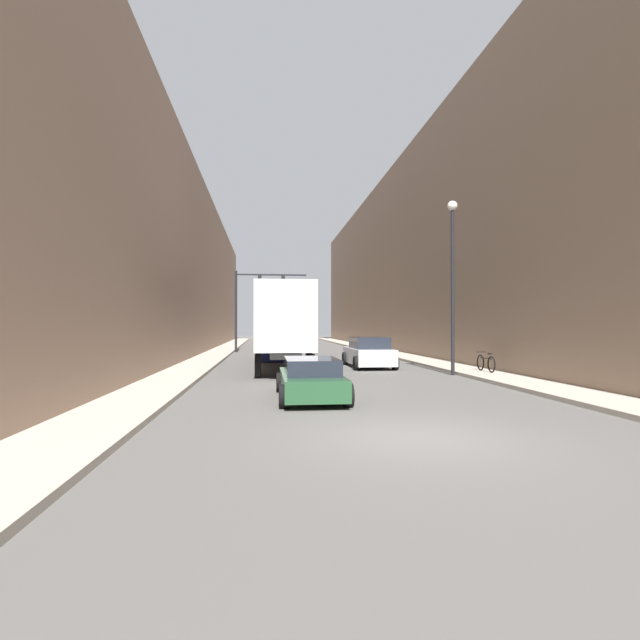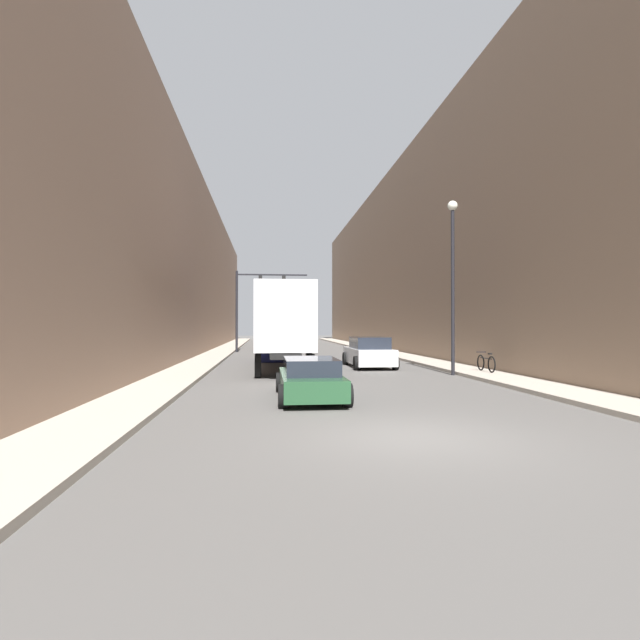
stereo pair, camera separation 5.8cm
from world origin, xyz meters
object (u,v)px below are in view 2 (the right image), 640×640
suv_car (369,353)px  semi_truck (281,325)px  traffic_signal_gantry (253,297)px  street_lamp (453,265)px  sedan_car (310,379)px  parked_bicycle (486,363)px

suv_car → semi_truck: bearing=176.4°
traffic_signal_gantry → street_lamp: (9.35, -20.37, 0.27)m
sedan_car → parked_bicycle: sedan_car is taller
suv_car → street_lamp: bearing=-57.3°
semi_truck → suv_car: (4.57, -0.29, -1.48)m
sedan_car → parked_bicycle: bearing=37.2°
sedan_car → traffic_signal_gantry: (-2.46, 26.83, 4.01)m
suv_car → sedan_car: bearing=-110.3°
parked_bicycle → traffic_signal_gantry: bearing=117.9°
semi_truck → suv_car: size_ratio=2.64×
sedan_car → traffic_signal_gantry: size_ratio=0.68×
sedan_car → suv_car: suv_car is taller
street_lamp → parked_bicycle: size_ratio=4.24×
sedan_car → traffic_signal_gantry: bearing=95.2°
semi_truck → traffic_signal_gantry: 15.92m
suv_car → traffic_signal_gantry: (-6.49, 15.91, 3.84)m
semi_truck → traffic_signal_gantry: bearing=97.0°
traffic_signal_gantry → street_lamp: bearing=-65.3°
suv_car → street_lamp: 6.71m
traffic_signal_gantry → parked_bicycle: 23.52m
street_lamp → parked_bicycle: (1.48, -0.11, -4.34)m
sedan_car → parked_bicycle: (8.37, 6.35, -0.06)m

